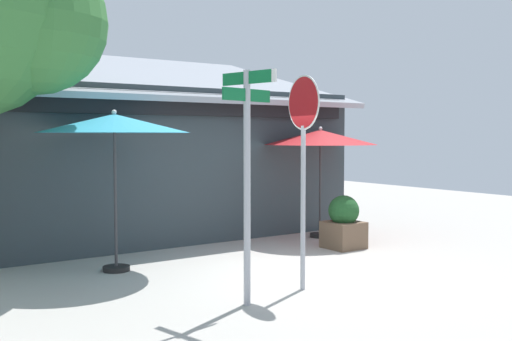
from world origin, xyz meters
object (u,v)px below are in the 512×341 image
(patio_umbrella_teal_left, at_px, (114,125))
(patio_umbrella_crimson_center, at_px, (320,138))
(street_sign_post, at_px, (247,162))
(sidewalk_planter, at_px, (344,223))
(stop_sign, at_px, (303,141))

(patio_umbrella_teal_left, xyz_separation_m, patio_umbrella_crimson_center, (4.88, 0.58, -0.23))
(street_sign_post, bearing_deg, patio_umbrella_crimson_center, 39.32)
(patio_umbrella_teal_left, height_order, sidewalk_planter, patio_umbrella_teal_left)
(stop_sign, xyz_separation_m, patio_umbrella_crimson_center, (3.09, 3.22, 0.02))
(street_sign_post, distance_m, patio_umbrella_teal_left, 2.97)
(street_sign_post, distance_m, stop_sign, 1.14)
(stop_sign, relative_size, sidewalk_planter, 2.93)
(street_sign_post, height_order, sidewalk_planter, street_sign_post)
(stop_sign, bearing_deg, patio_umbrella_teal_left, 124.08)
(patio_umbrella_teal_left, relative_size, sidewalk_planter, 2.52)
(stop_sign, bearing_deg, patio_umbrella_crimson_center, 46.22)
(street_sign_post, relative_size, stop_sign, 0.99)
(patio_umbrella_crimson_center, bearing_deg, sidewalk_planter, -109.98)
(patio_umbrella_crimson_center, bearing_deg, stop_sign, -133.78)
(patio_umbrella_teal_left, bearing_deg, sidewalk_planter, -8.40)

